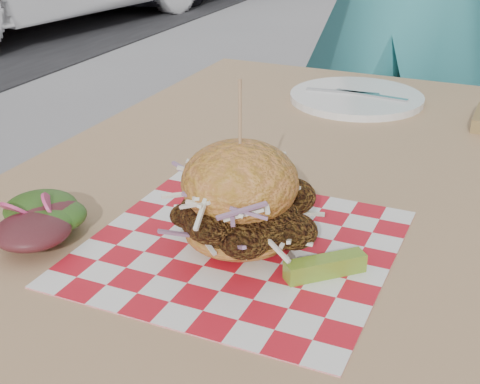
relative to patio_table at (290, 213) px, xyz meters
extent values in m
cube|color=tan|center=(0.00, 0.00, 0.06)|extent=(0.80, 1.20, 0.04)
cylinder|color=#333338|center=(-0.34, 0.54, -0.32)|extent=(0.05, 0.05, 0.71)
cube|color=tan|center=(0.00, 0.93, -0.22)|extent=(0.47, 0.47, 0.04)
cube|color=tan|center=(-0.03, 1.13, 0.03)|extent=(0.42, 0.10, 0.50)
cylinder|color=#333338|center=(-0.15, 0.73, -0.46)|extent=(0.03, 0.03, 0.43)
cylinder|color=#333338|center=(0.20, 0.78, -0.46)|extent=(0.03, 0.03, 0.43)
cylinder|color=#333338|center=(-0.20, 1.09, -0.46)|extent=(0.03, 0.03, 0.43)
cylinder|color=#333338|center=(0.15, 1.14, -0.46)|extent=(0.03, 0.03, 0.43)
cube|color=red|center=(0.03, -0.26, 0.08)|extent=(0.36, 0.36, 0.00)
ellipsoid|color=#C77738|center=(0.03, -0.26, 0.10)|extent=(0.14, 0.14, 0.05)
ellipsoid|color=brown|center=(0.03, -0.26, 0.12)|extent=(0.15, 0.14, 0.08)
ellipsoid|color=#C77738|center=(0.03, -0.26, 0.17)|extent=(0.14, 0.14, 0.10)
cylinder|color=tan|center=(0.03, -0.26, 0.24)|extent=(0.00, 0.00, 0.11)
cube|color=olive|center=(0.14, -0.28, 0.09)|extent=(0.08, 0.08, 0.02)
ellipsoid|color=#3F1419|center=(-0.19, -0.34, 0.09)|extent=(0.08, 0.08, 0.03)
ellipsoid|color=#204F16|center=(-0.20, -0.32, 0.09)|extent=(0.08, 0.08, 0.03)
ellipsoid|color=#204F16|center=(-0.22, -0.31, 0.09)|extent=(0.08, 0.08, 0.03)
ellipsoid|color=#3F1419|center=(-0.24, -0.32, 0.09)|extent=(0.08, 0.08, 0.03)
ellipsoid|color=#204F16|center=(-0.25, -0.34, 0.09)|extent=(0.08, 0.08, 0.03)
ellipsoid|color=#204F16|center=(-0.24, -0.36, 0.09)|extent=(0.08, 0.08, 0.03)
ellipsoid|color=#3F1419|center=(-0.22, -0.37, 0.09)|extent=(0.08, 0.08, 0.03)
ellipsoid|color=#204F16|center=(-0.20, -0.36, 0.09)|extent=(0.08, 0.08, 0.03)
cylinder|color=#CF3975|center=(-0.20, -0.32, 0.11)|extent=(0.05, 0.05, 0.04)
cylinder|color=white|center=(0.00, 0.38, 0.09)|extent=(0.27, 0.27, 0.01)
cube|color=silver|center=(-0.03, 0.38, 0.09)|extent=(0.15, 0.03, 0.00)
cube|color=silver|center=(0.03, 0.38, 0.09)|extent=(0.15, 0.03, 0.00)
camera|label=1|loc=(0.32, -0.91, 0.49)|focal=50.00mm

